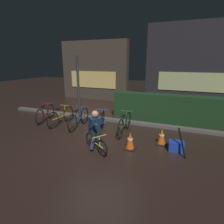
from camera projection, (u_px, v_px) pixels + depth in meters
name	position (u px, v px, depth m)	size (l,w,h in m)	color
ground_plane	(100.00, 142.00, 6.22)	(40.00, 40.00, 0.00)	black
sidewalk_curb	(122.00, 121.00, 8.17)	(12.00, 0.24, 0.12)	#56544F
hedge_row	(167.00, 108.00, 8.17)	(4.80, 0.70, 1.20)	#19381C
storefront_left	(94.00, 71.00, 12.80)	(4.77, 0.54, 3.91)	#42382D
storefront_right	(194.00, 65.00, 11.02)	(5.54, 0.54, 4.79)	#262328
street_post	(79.00, 92.00, 7.47)	(0.10, 0.10, 2.80)	#2D2D33
parked_bike_leftmost	(45.00, 113.00, 8.31)	(0.50, 1.61, 0.76)	black
parked_bike_left_mid	(61.00, 116.00, 7.84)	(0.46, 1.69, 0.78)	black
parked_bike_center_left	(79.00, 119.00, 7.51)	(0.46, 1.73, 0.80)	black
parked_bike_center_right	(102.00, 121.00, 7.28)	(0.59, 1.55, 0.75)	black
parked_bike_right_mid	(125.00, 124.00, 6.90)	(0.46, 1.71, 0.79)	black
traffic_cone_near	(130.00, 141.00, 5.67)	(0.36, 0.36, 0.55)	black
traffic_cone_far	(162.00, 137.00, 5.99)	(0.36, 0.36, 0.54)	black
blue_crate	(176.00, 146.00, 5.57)	(0.44, 0.32, 0.30)	#193DB7
cyclist	(96.00, 131.00, 5.46)	(1.03, 0.71, 1.25)	black
closed_umbrella	(182.00, 143.00, 5.23)	(0.05, 0.05, 0.85)	black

